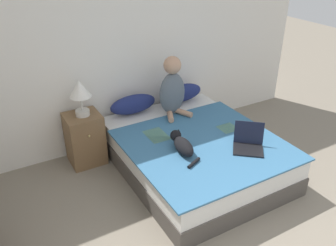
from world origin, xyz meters
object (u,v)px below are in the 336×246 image
(pillow_near, at_px, (133,104))
(person_sitting, at_px, (172,89))
(laptop_open, at_px, (248,144))
(table_lamp, at_px, (80,92))
(nightstand, at_px, (85,139))
(pillow_far, at_px, (181,93))
(cat_tabby, at_px, (182,144))
(bed, at_px, (194,153))

(pillow_near, height_order, person_sitting, person_sitting)
(person_sitting, bearing_deg, pillow_near, 149.53)
(laptop_open, relative_size, table_lamp, 1.00)
(nightstand, relative_size, table_lamp, 1.47)
(pillow_far, distance_m, cat_tabby, 1.27)
(laptop_open, bearing_deg, pillow_near, 157.11)
(table_lamp, bearing_deg, pillow_far, 3.08)
(pillow_near, relative_size, nightstand, 0.97)
(table_lamp, bearing_deg, person_sitting, -9.16)
(pillow_far, relative_size, cat_tabby, 1.13)
(bed, xyz_separation_m, table_lamp, (-1.05, 0.82, 0.71))
(pillow_far, bearing_deg, person_sitting, -138.80)
(pillow_near, height_order, pillow_far, same)
(cat_tabby, height_order, laptop_open, laptop_open)
(pillow_near, bearing_deg, table_lamp, -173.67)
(bed, relative_size, nightstand, 3.17)
(pillow_far, bearing_deg, table_lamp, -176.92)
(pillow_far, height_order, laptop_open, laptop_open)
(pillow_near, xyz_separation_m, table_lamp, (-0.68, -0.08, 0.35))
(bed, bearing_deg, pillow_far, 67.84)
(cat_tabby, height_order, nightstand, cat_tabby)
(cat_tabby, relative_size, nightstand, 0.86)
(bed, distance_m, laptop_open, 0.68)
(pillow_far, xyz_separation_m, laptop_open, (-0.00, -1.39, -0.07))
(bed, xyz_separation_m, pillow_far, (0.36, 0.89, 0.36))
(pillow_far, bearing_deg, pillow_near, 180.00)
(person_sitting, bearing_deg, pillow_far, 41.20)
(person_sitting, distance_m, nightstand, 1.25)
(pillow_near, bearing_deg, nightstand, -174.10)
(bed, distance_m, person_sitting, 0.87)
(table_lamp, bearing_deg, pillow_near, 6.33)
(pillow_far, relative_size, nightstand, 0.97)
(pillow_near, xyz_separation_m, nightstand, (-0.69, -0.07, -0.27))
(bed, relative_size, person_sitting, 2.68)
(pillow_far, distance_m, person_sitting, 0.45)
(pillow_near, height_order, cat_tabby, pillow_near)
(pillow_far, xyz_separation_m, nightstand, (-1.42, -0.07, -0.27))
(pillow_near, distance_m, cat_tabby, 1.09)
(person_sitting, height_order, laptop_open, person_sitting)
(person_sitting, distance_m, cat_tabby, 0.95)
(laptop_open, xyz_separation_m, nightstand, (-1.42, 1.32, -0.20))
(bed, xyz_separation_m, laptop_open, (0.36, -0.50, 0.29))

